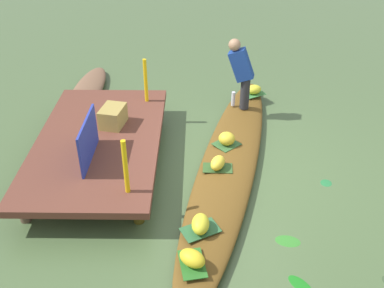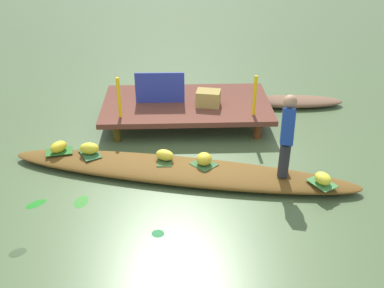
{
  "view_description": "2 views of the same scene",
  "coord_description": "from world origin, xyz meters",
  "px_view_note": "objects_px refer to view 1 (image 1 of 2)",
  "views": [
    {
      "loc": [
        -5.32,
        0.47,
        3.92
      ],
      "look_at": [
        0.07,
        0.54,
        0.39
      ],
      "focal_mm": 41.76,
      "sensor_mm": 36.0,
      "label": 1
    },
    {
      "loc": [
        -0.03,
        -5.88,
        3.93
      ],
      "look_at": [
        0.21,
        0.41,
        0.34
      ],
      "focal_mm": 41.43,
      "sensor_mm": 36.0,
      "label": 2
    }
  ],
  "objects_px": {
    "banana_bunch_1": "(254,89)",
    "banana_bunch_4": "(192,258)",
    "vendor_boat": "(229,164)",
    "banana_bunch_2": "(218,163)",
    "vendor_person": "(241,70)",
    "produce_crate": "(113,116)",
    "moored_boat": "(87,91)",
    "water_bottle": "(233,99)",
    "banana_bunch_3": "(227,139)",
    "market_banner": "(88,140)",
    "banana_bunch_0": "(200,224)"
  },
  "relations": [
    {
      "from": "banana_bunch_1",
      "to": "banana_bunch_4",
      "type": "height_order",
      "value": "banana_bunch_4"
    },
    {
      "from": "vendor_boat",
      "to": "banana_bunch_2",
      "type": "bearing_deg",
      "value": 156.14
    },
    {
      "from": "banana_bunch_2",
      "to": "vendor_person",
      "type": "height_order",
      "value": "vendor_person"
    },
    {
      "from": "vendor_person",
      "to": "produce_crate",
      "type": "xyz_separation_m",
      "value": [
        -1.0,
        2.01,
        -0.32
      ]
    },
    {
      "from": "moored_boat",
      "to": "water_bottle",
      "type": "height_order",
      "value": "water_bottle"
    },
    {
      "from": "banana_bunch_3",
      "to": "vendor_boat",
      "type": "bearing_deg",
      "value": -177.19
    },
    {
      "from": "vendor_person",
      "to": "market_banner",
      "type": "xyz_separation_m",
      "value": [
        -1.91,
        2.18,
        -0.17
      ]
    },
    {
      "from": "banana_bunch_0",
      "to": "vendor_person",
      "type": "height_order",
      "value": "vendor_person"
    },
    {
      "from": "vendor_boat",
      "to": "banana_bunch_4",
      "type": "bearing_deg",
      "value": 178.17
    },
    {
      "from": "water_bottle",
      "to": "banana_bunch_3",
      "type": "bearing_deg",
      "value": 171.99
    },
    {
      "from": "moored_boat",
      "to": "banana_bunch_4",
      "type": "height_order",
      "value": "banana_bunch_4"
    },
    {
      "from": "moored_boat",
      "to": "produce_crate",
      "type": "bearing_deg",
      "value": -153.16
    },
    {
      "from": "banana_bunch_1",
      "to": "banana_bunch_4",
      "type": "xyz_separation_m",
      "value": [
        -4.09,
        1.08,
        0.0
      ]
    },
    {
      "from": "vendor_boat",
      "to": "water_bottle",
      "type": "distance_m",
      "value": 1.66
    },
    {
      "from": "banana_bunch_1",
      "to": "vendor_person",
      "type": "distance_m",
      "value": 0.86
    },
    {
      "from": "banana_bunch_1",
      "to": "produce_crate",
      "type": "bearing_deg",
      "value": 123.39
    },
    {
      "from": "vendor_person",
      "to": "produce_crate",
      "type": "height_order",
      "value": "vendor_person"
    },
    {
      "from": "banana_bunch_2",
      "to": "vendor_person",
      "type": "distance_m",
      "value": 1.95
    },
    {
      "from": "vendor_person",
      "to": "banana_bunch_1",
      "type": "bearing_deg",
      "value": -30.5
    },
    {
      "from": "banana_bunch_1",
      "to": "banana_bunch_3",
      "type": "height_order",
      "value": "banana_bunch_3"
    },
    {
      "from": "vendor_boat",
      "to": "banana_bunch_3",
      "type": "bearing_deg",
      "value": 15.36
    },
    {
      "from": "banana_bunch_3",
      "to": "vendor_person",
      "type": "relative_size",
      "value": 0.2
    },
    {
      "from": "water_bottle",
      "to": "market_banner",
      "type": "xyz_separation_m",
      "value": [
        -1.98,
        2.08,
        0.4
      ]
    },
    {
      "from": "banana_bunch_1",
      "to": "market_banner",
      "type": "bearing_deg",
      "value": 134.4
    },
    {
      "from": "banana_bunch_2",
      "to": "vendor_person",
      "type": "bearing_deg",
      "value": -13.56
    },
    {
      "from": "banana_bunch_2",
      "to": "moored_boat",
      "type": "bearing_deg",
      "value": 42.77
    },
    {
      "from": "banana_bunch_1",
      "to": "water_bottle",
      "type": "distance_m",
      "value": 0.61
    },
    {
      "from": "banana_bunch_3",
      "to": "moored_boat",
      "type": "bearing_deg",
      "value": 52.28
    },
    {
      "from": "vendor_person",
      "to": "water_bottle",
      "type": "bearing_deg",
      "value": 54.69
    },
    {
      "from": "vendor_boat",
      "to": "market_banner",
      "type": "relative_size",
      "value": 5.99
    },
    {
      "from": "water_bottle",
      "to": "produce_crate",
      "type": "bearing_deg",
      "value": 119.38
    },
    {
      "from": "banana_bunch_2",
      "to": "water_bottle",
      "type": "distance_m",
      "value": 1.91
    },
    {
      "from": "banana_bunch_0",
      "to": "produce_crate",
      "type": "distance_m",
      "value": 2.45
    },
    {
      "from": "market_banner",
      "to": "produce_crate",
      "type": "relative_size",
      "value": 2.11
    },
    {
      "from": "water_bottle",
      "to": "moored_boat",
      "type": "bearing_deg",
      "value": 75.17
    },
    {
      "from": "produce_crate",
      "to": "market_banner",
      "type": "bearing_deg",
      "value": 169.51
    },
    {
      "from": "banana_bunch_4",
      "to": "water_bottle",
      "type": "xyz_separation_m",
      "value": [
        3.63,
        -0.67,
        0.04
      ]
    },
    {
      "from": "banana_bunch_3",
      "to": "banana_bunch_0",
      "type": "bearing_deg",
      "value": 167.71
    },
    {
      "from": "moored_boat",
      "to": "market_banner",
      "type": "relative_size",
      "value": 2.37
    },
    {
      "from": "moored_boat",
      "to": "banana_bunch_0",
      "type": "bearing_deg",
      "value": -148.62
    },
    {
      "from": "vendor_boat",
      "to": "market_banner",
      "type": "height_order",
      "value": "market_banner"
    },
    {
      "from": "vendor_boat",
      "to": "banana_bunch_4",
      "type": "relative_size",
      "value": 18.18
    },
    {
      "from": "moored_boat",
      "to": "produce_crate",
      "type": "xyz_separation_m",
      "value": [
        -1.8,
        -0.83,
        0.47
      ]
    },
    {
      "from": "water_bottle",
      "to": "vendor_boat",
      "type": "bearing_deg",
      "value": 174.48
    },
    {
      "from": "water_bottle",
      "to": "banana_bunch_2",
      "type": "bearing_deg",
      "value": 169.9
    },
    {
      "from": "vendor_boat",
      "to": "vendor_person",
      "type": "bearing_deg",
      "value": 3.16
    },
    {
      "from": "banana_bunch_4",
      "to": "banana_bunch_1",
      "type": "bearing_deg",
      "value": -14.81
    },
    {
      "from": "banana_bunch_3",
      "to": "water_bottle",
      "type": "bearing_deg",
      "value": -8.01
    },
    {
      "from": "banana_bunch_1",
      "to": "vendor_person",
      "type": "bearing_deg",
      "value": 149.5
    },
    {
      "from": "water_bottle",
      "to": "market_banner",
      "type": "relative_size",
      "value": 0.28
    }
  ]
}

